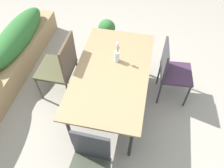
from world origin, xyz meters
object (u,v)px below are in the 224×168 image
(chair_end_left, at_px, (89,164))
(flower_vase, at_px, (117,54))
(dining_table, at_px, (112,74))
(chair_near_right, at_px, (171,70))
(chair_far_side, at_px, (61,65))
(potted_plant, at_px, (107,32))

(chair_end_left, xyz_separation_m, flower_vase, (1.32, -0.02, 0.29))
(chair_end_left, bearing_deg, dining_table, -88.52)
(chair_near_right, bearing_deg, chair_end_left, -31.94)
(dining_table, relative_size, chair_far_side, 1.62)
(chair_end_left, bearing_deg, chair_near_right, -115.83)
(chair_far_side, distance_m, chair_end_left, 1.44)
(dining_table, xyz_separation_m, chair_near_right, (0.36, -0.76, -0.14))
(dining_table, bearing_deg, chair_near_right, -64.63)
(chair_far_side, relative_size, chair_end_left, 1.05)
(chair_far_side, bearing_deg, flower_vase, -83.40)
(dining_table, bearing_deg, potted_plant, 15.68)
(chair_far_side, relative_size, flower_vase, 3.29)
(chair_near_right, height_order, potted_plant, chair_near_right)
(dining_table, relative_size, flower_vase, 5.33)
(chair_near_right, xyz_separation_m, chair_end_left, (-1.48, 0.76, 0.00))
(flower_vase, bearing_deg, chair_far_side, 96.66)
(chair_near_right, distance_m, potted_plant, 1.55)
(chair_near_right, distance_m, flower_vase, 0.81)
(chair_end_left, xyz_separation_m, potted_plant, (2.48, 0.38, -0.29))
(dining_table, distance_m, chair_near_right, 0.86)
(flower_vase, xyz_separation_m, potted_plant, (1.16, 0.40, -0.58))
(chair_far_side, relative_size, potted_plant, 2.02)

